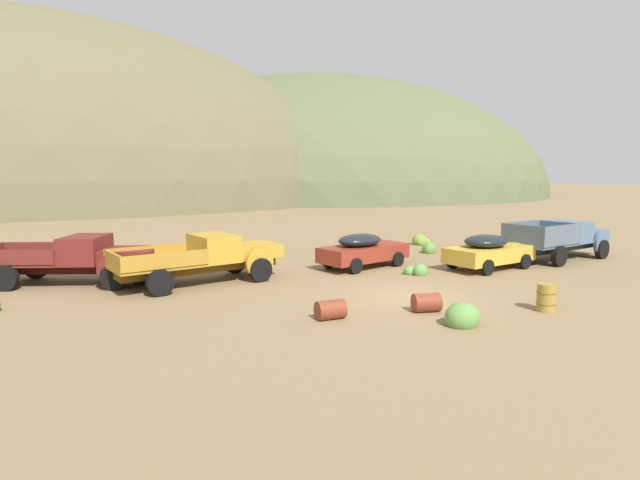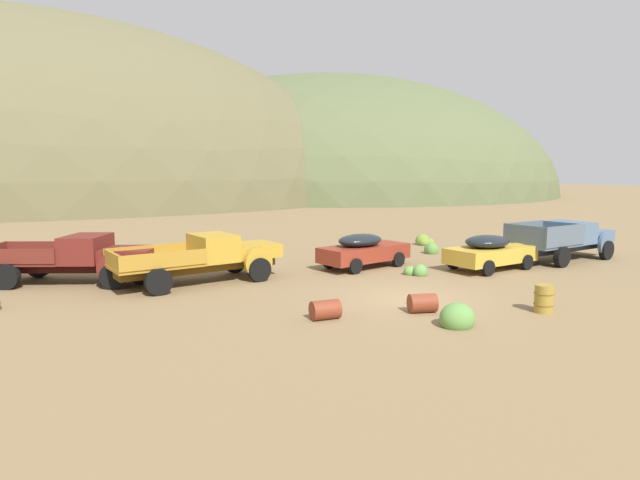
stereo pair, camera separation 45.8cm
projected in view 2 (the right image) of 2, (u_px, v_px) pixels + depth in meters
ground_plane at (410, 299)px, 17.68m from camera, size 300.00×300.00×0.00m
hill_far_right at (26, 202)px, 75.57m from camera, size 104.29×70.42×52.96m
hill_distant at (327, 194)px, 106.39m from camera, size 89.05×87.05×45.99m
truck_oxblood at (85, 258)px, 20.08m from camera, size 6.77×4.17×1.89m
truck_mustard at (211, 257)px, 20.35m from camera, size 6.89×3.78×1.89m
car_rust_red at (366, 250)px, 23.46m from camera, size 4.90×3.05×1.57m
car_faded_yellow at (493, 251)px, 22.98m from camera, size 4.75×2.77×1.57m
truck_chalk_blue at (568, 239)px, 25.58m from camera, size 6.61×3.63×1.91m
oil_drum_tipped at (325, 310)px, 15.16m from camera, size 0.87×0.60×0.58m
oil_drum_by_truck at (422, 303)px, 15.91m from camera, size 0.93×0.73×0.59m
oil_drum_spare at (544, 299)px, 15.87m from camera, size 0.61×0.61×0.87m
bush_lone_scrub at (416, 272)px, 21.69m from camera, size 0.88×0.87×0.63m
bush_front_right at (431, 250)px, 27.51m from camera, size 0.74×0.76×0.76m
bush_front_left at (458, 318)px, 14.51m from camera, size 1.10×1.00×0.88m
bush_back_edge at (424, 242)px, 30.74m from camera, size 1.04×0.99×0.85m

